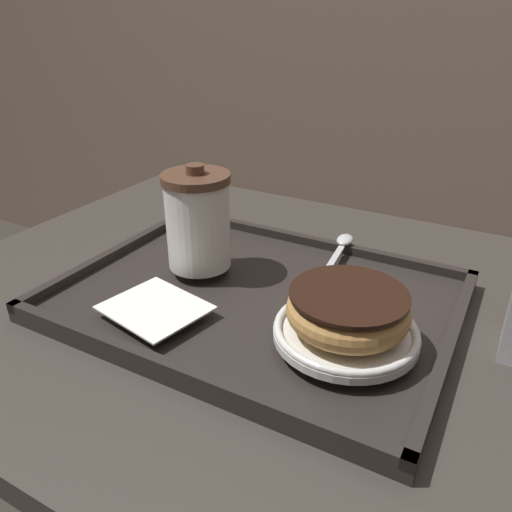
{
  "coord_description": "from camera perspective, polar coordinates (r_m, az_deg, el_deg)",
  "views": [
    {
      "loc": [
        0.23,
        -0.47,
        1.04
      ],
      "look_at": [
        -0.01,
        -0.03,
        0.79
      ],
      "focal_mm": 35.0,
      "sensor_mm": 36.0,
      "label": 1
    }
  ],
  "objects": [
    {
      "name": "spoon",
      "position": [
        0.68,
        9.66,
        1.0
      ],
      "size": [
        0.03,
        0.15,
        0.01
      ],
      "rotation": [
        0.0,
        0.0,
        1.68
      ],
      "color": "silver",
      "rests_on": "serving_tray"
    },
    {
      "name": "donut_chocolate_glazed",
      "position": [
        0.49,
        10.45,
        -5.97
      ],
      "size": [
        0.12,
        0.12,
        0.04
      ],
      "color": "tan",
      "rests_on": "plate_with_chocolate_donut"
    },
    {
      "name": "napkin_paper",
      "position": [
        0.55,
        -11.47,
        -5.79
      ],
      "size": [
        0.12,
        0.11,
        0.0
      ],
      "rotation": [
        0.0,
        0.0,
        -0.2
      ],
      "color": "white",
      "rests_on": "serving_tray"
    },
    {
      "name": "plate_with_chocolate_donut",
      "position": [
        0.5,
        10.21,
        -8.45
      ],
      "size": [
        0.14,
        0.14,
        0.01
      ],
      "color": "white",
      "rests_on": "serving_tray"
    },
    {
      "name": "cafe_table",
      "position": [
        0.71,
        1.93,
        -16.32
      ],
      "size": [
        0.88,
        0.67,
        0.73
      ],
      "color": "#38332D",
      "rests_on": "ground_plane"
    },
    {
      "name": "coffee_cup_front",
      "position": [
        0.61,
        -6.66,
        4.09
      ],
      "size": [
        0.08,
        0.08,
        0.13
      ],
      "color": "white",
      "rests_on": "serving_tray"
    },
    {
      "name": "serving_tray",
      "position": [
        0.59,
        -0.0,
        -4.9
      ],
      "size": [
        0.45,
        0.33,
        0.02
      ],
      "color": "#282321",
      "rests_on": "cafe_table"
    }
  ]
}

